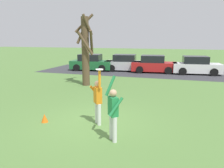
% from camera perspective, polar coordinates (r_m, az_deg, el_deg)
% --- Properties ---
extents(ground_plane, '(120.00, 120.00, 0.00)m').
position_cam_1_polar(ground_plane, '(8.69, -4.74, -9.66)').
color(ground_plane, '#567F3D').
extents(person_catcher, '(0.54, 0.57, 2.08)m').
position_cam_1_polar(person_catcher, '(8.16, -3.67, -3.78)').
color(person_catcher, silver).
rests_on(person_catcher, ground_plane).
extents(person_defender, '(0.64, 0.66, 2.05)m').
position_cam_1_polar(person_defender, '(6.84, 0.29, -6.87)').
color(person_defender, silver).
rests_on(person_defender, ground_plane).
extents(frisbee_disc, '(0.27, 0.27, 0.02)m').
position_cam_1_polar(frisbee_disc, '(7.73, -3.25, 3.76)').
color(frisbee_disc, white).
rests_on(frisbee_disc, person_catcher).
extents(parked_car_green, '(4.27, 2.37, 1.59)m').
position_cam_1_polar(parked_car_green, '(22.30, -5.33, 5.43)').
color(parked_car_green, '#1E6633').
rests_on(parked_car_green, ground_plane).
extents(parked_car_silver, '(4.27, 2.37, 1.59)m').
position_cam_1_polar(parked_car_silver, '(21.82, 3.56, 5.32)').
color(parked_car_silver, '#BCBCC1').
rests_on(parked_car_silver, ground_plane).
extents(parked_car_red, '(4.27, 2.37, 1.59)m').
position_cam_1_polar(parked_car_red, '(21.14, 10.68, 4.93)').
color(parked_car_red, red).
rests_on(parked_car_red, ground_plane).
extents(parked_car_white, '(4.27, 2.37, 1.59)m').
position_cam_1_polar(parked_car_white, '(21.19, 20.85, 4.38)').
color(parked_car_white, white).
rests_on(parked_car_white, ground_plane).
extents(parking_strip, '(18.98, 6.40, 0.01)m').
position_cam_1_polar(parking_strip, '(21.38, 7.04, 3.16)').
color(parking_strip, '#38383D').
rests_on(parking_strip, ground_plane).
extents(bare_tree_tall, '(1.59, 1.61, 4.78)m').
position_cam_1_polar(bare_tree_tall, '(14.98, -6.82, 9.07)').
color(bare_tree_tall, brown).
rests_on(bare_tree_tall, ground_plane).
extents(field_cone_orange, '(0.26, 0.26, 0.32)m').
position_cam_1_polar(field_cone_orange, '(8.96, -16.95, -8.38)').
color(field_cone_orange, orange).
rests_on(field_cone_orange, ground_plane).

